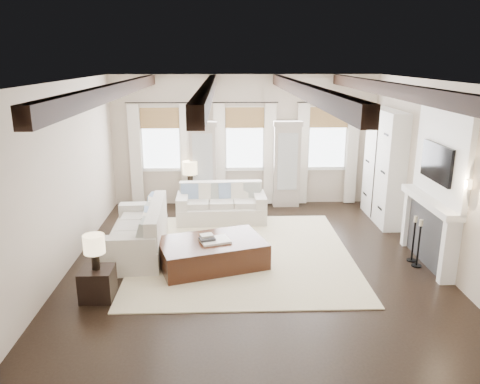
{
  "coord_description": "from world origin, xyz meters",
  "views": [
    {
      "loc": [
        -0.51,
        -7.68,
        3.57
      ],
      "look_at": [
        -0.22,
        0.74,
        1.15
      ],
      "focal_mm": 35.0,
      "sensor_mm": 36.0,
      "label": 1
    }
  ],
  "objects_px": {
    "side_table_back": "(191,197)",
    "side_table_front": "(98,284)",
    "sofa_back": "(221,206)",
    "ottoman": "(212,253)",
    "sofa_left": "(141,234)"
  },
  "relations": [
    {
      "from": "side_table_back",
      "to": "sofa_left",
      "type": "bearing_deg",
      "value": -105.87
    },
    {
      "from": "side_table_front",
      "to": "ottoman",
      "type": "bearing_deg",
      "value": 33.08
    },
    {
      "from": "ottoman",
      "to": "sofa_left",
      "type": "bearing_deg",
      "value": 136.96
    },
    {
      "from": "ottoman",
      "to": "side_table_back",
      "type": "relative_size",
      "value": 3.11
    },
    {
      "from": "sofa_left",
      "to": "sofa_back",
      "type": "bearing_deg",
      "value": 49.73
    },
    {
      "from": "sofa_back",
      "to": "ottoman",
      "type": "xyz_separation_m",
      "value": [
        -0.16,
        -2.42,
        -0.11
      ]
    },
    {
      "from": "side_table_front",
      "to": "side_table_back",
      "type": "distance_m",
      "value": 4.58
    },
    {
      "from": "sofa_left",
      "to": "side_table_front",
      "type": "xyz_separation_m",
      "value": [
        -0.37,
        -1.76,
        -0.14
      ]
    },
    {
      "from": "ottoman",
      "to": "side_table_back",
      "type": "xyz_separation_m",
      "value": [
        -0.59,
        3.32,
        0.05
      ]
    },
    {
      "from": "sofa_left",
      "to": "ottoman",
      "type": "relative_size",
      "value": 1.22
    },
    {
      "from": "ottoman",
      "to": "side_table_front",
      "type": "bearing_deg",
      "value": -164.7
    },
    {
      "from": "side_table_front",
      "to": "side_table_back",
      "type": "relative_size",
      "value": 0.84
    },
    {
      "from": "side_table_back",
      "to": "side_table_front",
      "type": "bearing_deg",
      "value": -104.29
    },
    {
      "from": "sofa_back",
      "to": "sofa_left",
      "type": "distance_m",
      "value": 2.34
    },
    {
      "from": "sofa_back",
      "to": "sofa_left",
      "type": "bearing_deg",
      "value": -130.27
    }
  ]
}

